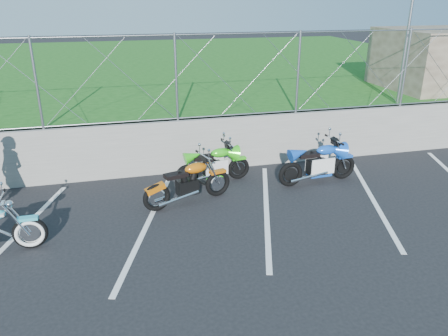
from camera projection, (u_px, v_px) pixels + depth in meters
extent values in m
plane|color=black|center=(153.00, 251.00, 7.46)|extent=(90.00, 90.00, 0.00)
cube|color=slate|center=(137.00, 149.00, 10.37)|extent=(30.00, 0.22, 1.30)
cube|color=#194E14|center=(123.00, 78.00, 19.39)|extent=(30.00, 20.00, 1.30)
cylinder|color=gray|center=(128.00, 36.00, 9.41)|extent=(28.00, 0.03, 0.03)
cylinder|color=gray|center=(135.00, 121.00, 10.11)|extent=(28.00, 0.03, 0.03)
cylinder|color=gray|center=(406.00, 46.00, 11.56)|extent=(0.08, 0.08, 3.00)
cube|color=silver|center=(13.00, 239.00, 7.82)|extent=(1.49, 4.31, 0.01)
cube|color=silver|center=(148.00, 223.00, 8.36)|extent=(1.49, 4.31, 0.01)
cube|color=silver|center=(266.00, 209.00, 8.90)|extent=(1.49, 4.31, 0.01)
cube|color=silver|center=(371.00, 197.00, 9.44)|extent=(1.49, 4.31, 0.01)
torus|color=black|center=(30.00, 233.00, 7.45)|extent=(0.59, 0.11, 0.59)
cube|color=#31B2C7|center=(27.00, 218.00, 7.34)|extent=(0.34, 0.14, 0.05)
cylinder|color=silver|center=(1.00, 198.00, 7.10)|extent=(0.04, 0.64, 0.02)
torus|color=black|center=(157.00, 198.00, 8.74)|extent=(0.59, 0.26, 0.58)
torus|color=black|center=(218.00, 183.00, 9.40)|extent=(0.59, 0.26, 0.58)
cube|color=black|center=(187.00, 187.00, 9.03)|extent=(0.49, 0.37, 0.32)
ellipsoid|color=#BA5A0A|center=(196.00, 168.00, 8.99)|extent=(0.54, 0.36, 0.22)
cube|color=black|center=(176.00, 175.00, 8.80)|extent=(0.51, 0.35, 0.08)
cube|color=#BA5A0A|center=(218.00, 172.00, 9.30)|extent=(0.38, 0.24, 0.06)
cylinder|color=silver|center=(204.00, 156.00, 9.00)|extent=(0.22, 0.66, 0.03)
torus|color=black|center=(187.00, 176.00, 9.86)|extent=(0.55, 0.16, 0.54)
torus|color=black|center=(239.00, 168.00, 10.29)|extent=(0.55, 0.16, 0.54)
cube|color=black|center=(212.00, 168.00, 10.03)|extent=(0.44, 0.30, 0.30)
ellipsoid|color=green|center=(220.00, 153.00, 9.97)|extent=(0.50, 0.28, 0.21)
cube|color=black|center=(203.00, 158.00, 9.85)|extent=(0.47, 0.27, 0.08)
cube|color=green|center=(239.00, 158.00, 10.19)|extent=(0.35, 0.18, 0.05)
cylinder|color=silver|center=(227.00, 143.00, 9.94)|extent=(0.11, 0.64, 0.03)
torus|color=black|center=(290.00, 174.00, 9.87)|extent=(0.59, 0.15, 0.59)
torus|color=black|center=(343.00, 167.00, 10.28)|extent=(0.59, 0.15, 0.59)
cube|color=black|center=(317.00, 167.00, 10.04)|extent=(0.47, 0.31, 0.33)
ellipsoid|color=#134AB7|center=(327.00, 150.00, 9.96)|extent=(0.53, 0.28, 0.23)
cube|color=black|center=(308.00, 155.00, 9.84)|extent=(0.51, 0.27, 0.09)
cube|color=#134AB7|center=(345.00, 156.00, 10.18)|extent=(0.38, 0.18, 0.06)
cylinder|color=silver|center=(334.00, 140.00, 9.92)|extent=(0.08, 0.70, 0.03)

